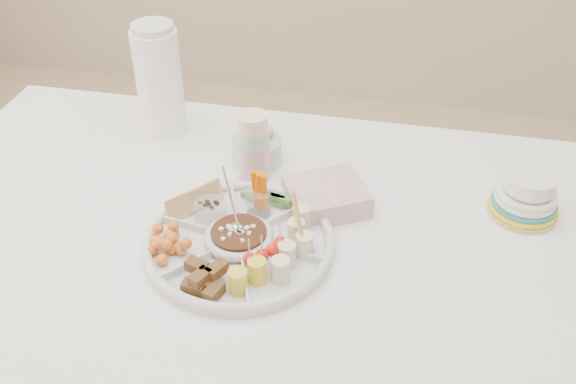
% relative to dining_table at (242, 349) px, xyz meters
% --- Properties ---
extents(dining_table, '(1.52, 1.02, 0.76)m').
position_rel_dining_table_xyz_m(dining_table, '(0.00, 0.00, 0.00)').
color(dining_table, white).
rests_on(dining_table, floor).
extents(party_tray, '(0.44, 0.44, 0.04)m').
position_rel_dining_table_xyz_m(party_tray, '(0.02, -0.04, 0.40)').
color(party_tray, white).
rests_on(party_tray, dining_table).
extents(bean_dip, '(0.13, 0.13, 0.04)m').
position_rel_dining_table_xyz_m(bean_dip, '(0.02, -0.04, 0.41)').
color(bean_dip, '#481C0E').
rests_on(bean_dip, party_tray).
extents(tortillas, '(0.10, 0.10, 0.05)m').
position_rel_dining_table_xyz_m(tortillas, '(0.15, 0.00, 0.42)').
color(tortillas, olive).
rests_on(tortillas, party_tray).
extents(carrot_cucumber, '(0.12, 0.12, 0.10)m').
position_rel_dining_table_xyz_m(carrot_cucumber, '(0.05, 0.08, 0.44)').
color(carrot_cucumber, '#E76500').
rests_on(carrot_cucumber, party_tray).
extents(pita_raisins, '(0.11, 0.11, 0.05)m').
position_rel_dining_table_xyz_m(pita_raisins, '(-0.08, 0.04, 0.42)').
color(pita_raisins, '#E9AD7A').
rests_on(pita_raisins, party_tray).
extents(cherries, '(0.12, 0.12, 0.04)m').
position_rel_dining_table_xyz_m(cherries, '(-0.10, -0.09, 0.42)').
color(cherries, orange).
rests_on(cherries, party_tray).
extents(granola_chunks, '(0.13, 0.13, 0.05)m').
position_rel_dining_table_xyz_m(granola_chunks, '(0.00, -0.17, 0.42)').
color(granola_chunks, brown).
rests_on(granola_chunks, party_tray).
extents(banana_tomato, '(0.13, 0.13, 0.09)m').
position_rel_dining_table_xyz_m(banana_tomato, '(0.12, -0.13, 0.44)').
color(banana_tomato, '#FDF16A').
rests_on(banana_tomato, party_tray).
extents(cup_stack, '(0.08, 0.08, 0.21)m').
position_rel_dining_table_xyz_m(cup_stack, '(-0.01, 0.20, 0.48)').
color(cup_stack, white).
rests_on(cup_stack, dining_table).
extents(thermos, '(0.15, 0.15, 0.29)m').
position_rel_dining_table_xyz_m(thermos, '(-0.28, 0.36, 0.53)').
color(thermos, white).
rests_on(thermos, dining_table).
extents(flower_bowl, '(0.14, 0.14, 0.09)m').
position_rel_dining_table_xyz_m(flower_bowl, '(-0.02, 0.26, 0.42)').
color(flower_bowl, '#89B3A0').
rests_on(flower_bowl, dining_table).
extents(napkin_stack, '(0.21, 0.20, 0.05)m').
position_rel_dining_table_xyz_m(napkin_stack, '(0.18, 0.13, 0.41)').
color(napkin_stack, '#CEA9AA').
rests_on(napkin_stack, dining_table).
extents(plate_stack, '(0.15, 0.15, 0.10)m').
position_rel_dining_table_xyz_m(plate_stack, '(0.60, 0.19, 0.43)').
color(plate_stack, '#EEBF60').
rests_on(plate_stack, dining_table).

